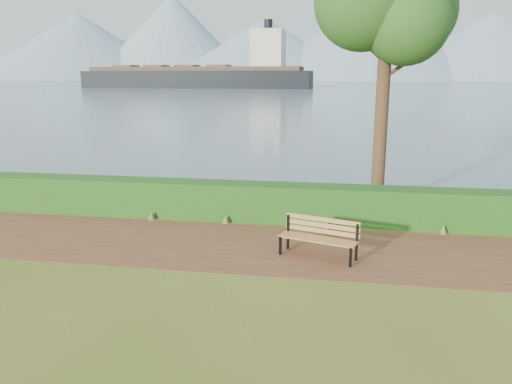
# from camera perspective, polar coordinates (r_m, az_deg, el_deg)

# --- Properties ---
(ground) EXTENTS (140.00, 140.00, 0.00)m
(ground) POSITION_cam_1_polar(r_m,az_deg,el_deg) (11.37, -0.37, -6.80)
(ground) COLOR #54621C
(ground) RESTS_ON ground
(path) EXTENTS (40.00, 3.40, 0.01)m
(path) POSITION_cam_1_polar(r_m,az_deg,el_deg) (11.65, -0.11, -6.28)
(path) COLOR #5A2D1E
(path) RESTS_ON ground
(hedge) EXTENTS (32.00, 0.85, 1.00)m
(hedge) POSITION_cam_1_polar(r_m,az_deg,el_deg) (13.68, 1.52, -1.15)
(hedge) COLOR #1C4714
(hedge) RESTS_ON ground
(water) EXTENTS (700.00, 510.00, 0.00)m
(water) POSITION_cam_1_polar(r_m,az_deg,el_deg) (270.56, 9.44, 12.20)
(water) COLOR #435D6B
(water) RESTS_ON ground
(mountains) EXTENTS (585.00, 190.00, 70.00)m
(mountains) POSITION_cam_1_polar(r_m,az_deg,el_deg) (417.40, 8.43, 16.33)
(mountains) COLOR #7D97A7
(mountains) RESTS_ON ground
(bench) EXTENTS (1.78, 0.99, 0.86)m
(bench) POSITION_cam_1_polar(r_m,az_deg,el_deg) (10.99, 7.27, -4.90)
(bench) COLOR black
(bench) RESTS_ON ground
(cargo_ship) EXTENTS (73.29, 15.38, 22.09)m
(cargo_ship) POSITION_cam_1_polar(r_m,az_deg,el_deg) (160.36, -6.07, 12.91)
(cargo_ship) COLOR black
(cargo_ship) RESTS_ON ground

